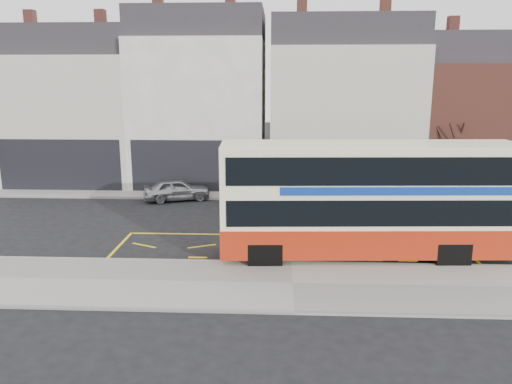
{
  "coord_description": "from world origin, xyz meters",
  "views": [
    {
      "loc": [
        -0.5,
        -17.66,
        6.74
      ],
      "look_at": [
        -1.4,
        2.0,
        2.21
      ],
      "focal_mm": 35.0,
      "sensor_mm": 36.0,
      "label": 1
    }
  ],
  "objects_px": {
    "car_grey": "(268,191)",
    "car_white": "(498,197)",
    "bus_stop_post": "(252,218)",
    "street_tree_right": "(448,131)",
    "car_silver": "(177,189)",
    "double_decker_bus": "(370,199)"
  },
  "relations": [
    {
      "from": "double_decker_bus",
      "to": "car_grey",
      "type": "height_order",
      "value": "double_decker_bus"
    },
    {
      "from": "bus_stop_post",
      "to": "car_silver",
      "type": "distance_m",
      "value": 10.91
    },
    {
      "from": "double_decker_bus",
      "to": "car_white",
      "type": "relative_size",
      "value": 2.46
    },
    {
      "from": "street_tree_right",
      "to": "double_decker_bus",
      "type": "bearing_deg",
      "value": -120.12
    },
    {
      "from": "car_white",
      "to": "car_grey",
      "type": "bearing_deg",
      "value": 83.85
    },
    {
      "from": "car_grey",
      "to": "car_silver",
      "type": "bearing_deg",
      "value": 104.18
    },
    {
      "from": "bus_stop_post",
      "to": "street_tree_right",
      "type": "xyz_separation_m",
      "value": [
        10.59,
        11.73,
        1.93
      ]
    },
    {
      "from": "double_decker_bus",
      "to": "car_silver",
      "type": "relative_size",
      "value": 3.04
    },
    {
      "from": "car_silver",
      "to": "car_white",
      "type": "distance_m",
      "value": 17.22
    },
    {
      "from": "car_white",
      "to": "car_silver",
      "type": "bearing_deg",
      "value": 83.38
    },
    {
      "from": "bus_stop_post",
      "to": "street_tree_right",
      "type": "bearing_deg",
      "value": 41.08
    },
    {
      "from": "car_silver",
      "to": "car_grey",
      "type": "relative_size",
      "value": 0.86
    },
    {
      "from": "double_decker_bus",
      "to": "car_silver",
      "type": "xyz_separation_m",
      "value": [
        -9.1,
        8.77,
        -1.69
      ]
    },
    {
      "from": "street_tree_right",
      "to": "car_grey",
      "type": "bearing_deg",
      "value": -166.69
    },
    {
      "from": "bus_stop_post",
      "to": "street_tree_right",
      "type": "relative_size",
      "value": 0.5
    },
    {
      "from": "car_silver",
      "to": "car_white",
      "type": "height_order",
      "value": "car_white"
    },
    {
      "from": "car_silver",
      "to": "car_grey",
      "type": "bearing_deg",
      "value": -113.65
    },
    {
      "from": "bus_stop_post",
      "to": "car_grey",
      "type": "xyz_separation_m",
      "value": [
        0.41,
        9.32,
        -1.12
      ]
    },
    {
      "from": "bus_stop_post",
      "to": "car_grey",
      "type": "relative_size",
      "value": 0.65
    },
    {
      "from": "car_grey",
      "to": "street_tree_right",
      "type": "height_order",
      "value": "street_tree_right"
    },
    {
      "from": "car_grey",
      "to": "car_white",
      "type": "distance_m",
      "value": 12.05
    },
    {
      "from": "car_silver",
      "to": "car_white",
      "type": "bearing_deg",
      "value": -112.55
    }
  ]
}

